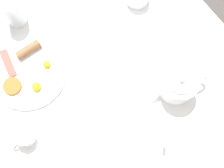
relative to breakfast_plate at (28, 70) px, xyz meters
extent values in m
plane|color=#4C4742|center=(-0.21, 0.22, -0.73)|extent=(8.00, 8.00, 0.00)
cube|color=silver|center=(-0.21, 0.22, -0.02)|extent=(0.94, 1.00, 0.03)
cylinder|color=white|center=(0.00, 0.00, 0.00)|extent=(0.28, 0.28, 0.01)
cylinder|color=white|center=(0.01, 0.07, 0.01)|extent=(0.07, 0.07, 0.00)
sphere|color=yellow|center=(0.01, 0.07, 0.02)|extent=(0.03, 0.03, 0.03)
cylinder|color=white|center=(-0.07, 0.03, 0.01)|extent=(0.07, 0.07, 0.00)
sphere|color=yellow|center=(-0.07, 0.03, 0.02)|extent=(0.03, 0.03, 0.03)
cylinder|color=brown|center=(-0.04, -0.06, 0.02)|extent=(0.09, 0.03, 0.03)
cube|color=#B74C42|center=(0.04, -0.06, 0.01)|extent=(0.05, 0.11, 0.01)
cylinder|color=#D16023|center=(0.07, 0.02, 0.01)|extent=(0.06, 0.06, 0.01)
cylinder|color=white|center=(-0.38, 0.36, 0.04)|extent=(0.12, 0.12, 0.10)
cylinder|color=white|center=(-0.38, 0.36, 0.09)|extent=(0.09, 0.09, 0.01)
sphere|color=white|center=(-0.38, 0.36, 0.11)|extent=(0.02, 0.02, 0.02)
cone|color=white|center=(-0.30, 0.33, 0.05)|extent=(0.06, 0.04, 0.05)
torus|color=white|center=(-0.44, 0.38, 0.04)|extent=(0.08, 0.04, 0.08)
cylinder|color=white|center=(-0.12, 0.49, 0.04)|extent=(0.12, 0.12, 0.10)
cylinder|color=white|center=(-0.12, 0.49, 0.09)|extent=(0.09, 0.09, 0.01)
sphere|color=white|center=(-0.12, 0.49, 0.11)|extent=(0.02, 0.02, 0.02)
torus|color=white|center=(-0.19, 0.48, 0.04)|extent=(0.08, 0.02, 0.08)
cylinder|color=white|center=(-0.47, 0.01, -0.01)|extent=(0.16, 0.16, 0.01)
cylinder|color=white|center=(-0.08, -0.19, 0.06)|extent=(0.07, 0.07, 0.14)
cylinder|color=white|center=(0.13, 0.19, 0.02)|extent=(0.07, 0.07, 0.06)
torus|color=white|center=(0.17, 0.19, 0.02)|extent=(0.04, 0.01, 0.04)
cube|color=silver|center=(-0.24, -0.15, -0.01)|extent=(0.09, 0.17, 0.00)
cube|color=silver|center=(-0.18, 0.23, -0.01)|extent=(0.03, 0.20, 0.00)
camera|label=1|loc=(-0.06, 0.42, 1.05)|focal=50.00mm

